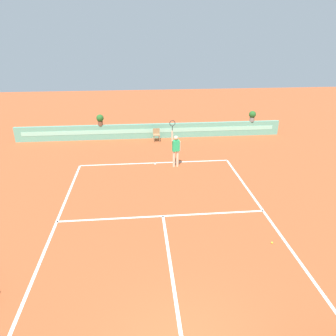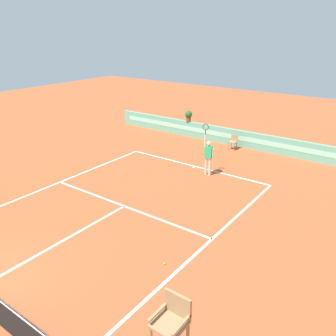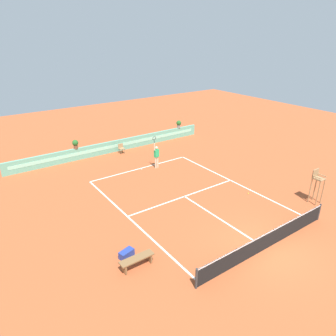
# 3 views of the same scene
# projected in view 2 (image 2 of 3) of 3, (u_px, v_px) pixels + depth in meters

# --- Properties ---
(ground_plane) EXTENTS (60.00, 60.00, 0.00)m
(ground_plane) POSITION_uv_depth(u_px,v_px,m) (118.00, 210.00, 14.14)
(ground_plane) COLOR #A84C28
(court_lines) EXTENTS (8.32, 11.94, 0.01)m
(court_lines) POSITION_uv_depth(u_px,v_px,m) (130.00, 203.00, 14.68)
(court_lines) COLOR white
(court_lines) RESTS_ON ground
(back_wall_barrier) EXTENTS (18.00, 0.21, 1.00)m
(back_wall_barrier) POSITION_uv_depth(u_px,v_px,m) (234.00, 137.00, 21.75)
(back_wall_barrier) COLOR #60A88E
(back_wall_barrier) RESTS_ON ground
(umpire_chair) EXTENTS (0.60, 0.60, 2.14)m
(umpire_chair) POSITION_uv_depth(u_px,v_px,m) (171.00, 333.00, 6.79)
(umpire_chair) COLOR #99754C
(umpire_chair) RESTS_ON ground
(ball_kid_chair) EXTENTS (0.44, 0.44, 0.85)m
(ball_kid_chair) POSITION_uv_depth(u_px,v_px,m) (233.00, 141.00, 21.03)
(ball_kid_chair) COLOR #99754C
(ball_kid_chair) RESTS_ON ground
(tennis_player) EXTENTS (0.62, 0.27, 2.58)m
(tennis_player) POSITION_uv_depth(u_px,v_px,m) (208.00, 155.00, 17.13)
(tennis_player) COLOR beige
(tennis_player) RESTS_ON ground
(tennis_ball_near_baseline) EXTENTS (0.07, 0.07, 0.07)m
(tennis_ball_near_baseline) POSITION_uv_depth(u_px,v_px,m) (164.00, 264.00, 10.88)
(tennis_ball_near_baseline) COLOR #CCE033
(tennis_ball_near_baseline) RESTS_ON ground
(potted_plant_left) EXTENTS (0.48, 0.48, 0.72)m
(potted_plant_left) POSITION_uv_depth(u_px,v_px,m) (189.00, 115.00, 23.25)
(potted_plant_left) COLOR brown
(potted_plant_left) RESTS_ON back_wall_barrier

